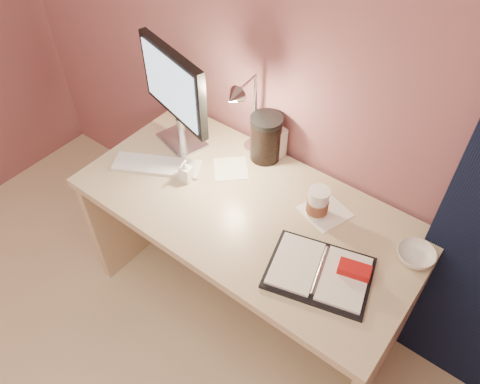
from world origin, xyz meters
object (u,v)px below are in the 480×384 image
Objects in this scene: desk at (258,230)px; monitor at (176,90)px; product_box at (272,142)px; bowl at (416,256)px; coffee_cup at (318,204)px; desk_lamp at (239,112)px; planner at (322,272)px; dark_jar at (266,140)px; keyboard at (157,165)px; lotion_bottle at (186,171)px.

monitor is (-0.48, 0.06, 0.51)m from desk.
desk is 0.40m from product_box.
monitor is 3.40× the size of bowl.
coffee_cup is at bearing 14.55° from monitor.
desk_lamp is at bearing 148.04° from desk.
desk_lamp reaches higher than planner.
dark_jar reaches higher than product_box.
desk is 3.67× the size of keyboard.
coffee_cup is (-0.16, 0.23, 0.05)m from planner.
coffee_cup is (0.24, 0.05, 0.29)m from desk.
desk is 0.42m from lotion_bottle.
dark_jar is (-0.36, 0.16, 0.03)m from coffee_cup.
dark_jar is (-0.52, 0.38, 0.08)m from planner.
monitor is 4.52× the size of lotion_bottle.
planner is 2.18× the size of dark_jar.
desk is 0.68m from bowl.
planner reaches higher than desk.
dark_jar reaches higher than bowl.
product_box is (-0.50, 0.41, 0.06)m from planner.
product_box is (0.35, 0.37, 0.07)m from keyboard.
planner is (0.88, -0.23, -0.27)m from monitor.
keyboard is 0.95× the size of desk_lamp.
desk_lamp is (0.28, 0.07, -0.03)m from monitor.
planner reaches higher than bowl.
lotion_bottle is (-0.93, -0.20, 0.03)m from bowl.
keyboard is 0.92× the size of planner.
keyboard is 2.77× the size of bowl.
dark_jar is at bearing 127.77° from planner.
desk_lamp reaches higher than dark_jar.
planner is at bearing -54.33° from coffee_cup.
desk_lamp is at bearing 29.23° from monitor.
monitor reaches higher than lotion_bottle.
lotion_bottle is at bearing -159.49° from desk.
dark_jar reaches higher than coffee_cup.
monitor is 3.44× the size of coffee_cup.
desk is at bearing -172.25° from bowl.
lotion_bottle reaches higher than desk.
planner reaches higher than keyboard.
desk_lamp reaches higher than coffee_cup.
coffee_cup is at bearing 109.79° from planner.
coffee_cup is 0.99× the size of bowl.
planner is at bearing -36.34° from dark_jar.
product_box is at bearing 41.06° from desk_lamp.
planner is 0.65m from dark_jar.
coffee_cup is 0.34× the size of desk_lamp.
keyboard is 1.10m from bowl.
lotion_bottle is at bearing -27.65° from monitor.
desk_lamp is at bearing 68.89° from lotion_bottle.
dark_jar reaches higher than planner.
coffee_cup is at bearing 12.17° from desk.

